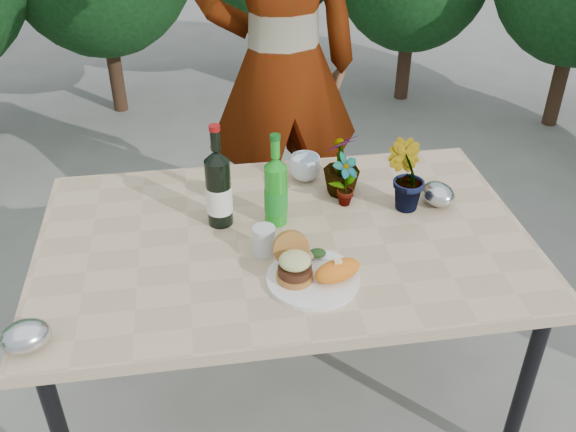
{
  "coord_description": "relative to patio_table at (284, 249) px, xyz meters",
  "views": [
    {
      "loc": [
        -0.25,
        -1.7,
        1.98
      ],
      "look_at": [
        0.0,
        -0.08,
        0.88
      ],
      "focal_mm": 40.0,
      "sensor_mm": 36.0,
      "label": 1
    }
  ],
  "objects": [
    {
      "name": "wine_bottle",
      "position": [
        -0.2,
        0.11,
        0.19
      ],
      "size": [
        0.09,
        0.09,
        0.36
      ],
      "rotation": [
        0.0,
        0.0,
        0.05
      ],
      "color": "black",
      "rests_on": "patio_table"
    },
    {
      "name": "foil_packet_right",
      "position": [
        0.56,
        0.11,
        0.1
      ],
      "size": [
        0.14,
        0.16,
        0.08
      ],
      "primitive_type": "ellipsoid",
      "rotation": [
        0.0,
        0.0,
        1.89
      ],
      "color": "#B2B5BA",
      "rests_on": "patio_table"
    },
    {
      "name": "seedling_mid",
      "position": [
        0.43,
        0.11,
        0.18
      ],
      "size": [
        0.18,
        0.17,
        0.25
      ],
      "primitive_type": "imported",
      "rotation": [
        0.0,
        0.0,
        2.42
      ],
      "color": "#25581E",
      "rests_on": "patio_table"
    },
    {
      "name": "seedling_left",
      "position": [
        0.24,
        0.15,
        0.16
      ],
      "size": [
        0.12,
        0.11,
        0.2
      ],
      "primitive_type": "imported",
      "rotation": [
        0.0,
        0.0,
        0.51
      ],
      "color": "#24561D",
      "rests_on": "patio_table"
    },
    {
      "name": "ground",
      "position": [
        0.0,
        0.0,
        -0.69
      ],
      "size": [
        80.0,
        80.0,
        0.0
      ],
      "primitive_type": "plane",
      "color": "slate",
      "rests_on": "ground"
    },
    {
      "name": "plastic_cup",
      "position": [
        -0.08,
        -0.08,
        0.1
      ],
      "size": [
        0.07,
        0.07,
        0.09
      ],
      "primitive_type": "cylinder",
      "color": "silver",
      "rests_on": "patio_table"
    },
    {
      "name": "blue_bowl",
      "position": [
        0.13,
        0.35,
        0.1
      ],
      "size": [
        0.15,
        0.15,
        0.09
      ],
      "primitive_type": "imported",
      "rotation": [
        0.0,
        0.0,
        -0.39
      ],
      "color": "white",
      "rests_on": "patio_table"
    },
    {
      "name": "sparkling_water",
      "position": [
        -0.02,
        0.08,
        0.18
      ],
      "size": [
        0.08,
        0.08,
        0.33
      ],
      "rotation": [
        0.0,
        0.0,
        0.08
      ],
      "color": "#1A921C",
      "rests_on": "patio_table"
    },
    {
      "name": "dinner_plate",
      "position": [
        0.05,
        -0.24,
        0.06
      ],
      "size": [
        0.28,
        0.28,
        0.01
      ],
      "primitive_type": "cylinder",
      "color": "white",
      "rests_on": "patio_table"
    },
    {
      "name": "patio_table",
      "position": [
        0.0,
        0.0,
        0.0
      ],
      "size": [
        1.6,
        1.0,
        0.75
      ],
      "color": "tan",
      "rests_on": "ground"
    },
    {
      "name": "foil_packet_left",
      "position": [
        -0.74,
        -0.4,
        0.1
      ],
      "size": [
        0.16,
        0.14,
        0.08
      ],
      "primitive_type": "ellipsoid",
      "rotation": [
        0.0,
        0.0,
        0.28
      ],
      "color": "#BBBDC3",
      "rests_on": "patio_table"
    },
    {
      "name": "burger_stack",
      "position": [
        -0.0,
        -0.22,
        0.12
      ],
      "size": [
        0.11,
        0.16,
        0.11
      ],
      "color": "#B7722D",
      "rests_on": "dinner_plate"
    },
    {
      "name": "grilled_veg",
      "position": [
        0.07,
        -0.15,
        0.09
      ],
      "size": [
        0.08,
        0.05,
        0.03
      ],
      "color": "olive",
      "rests_on": "dinner_plate"
    },
    {
      "name": "seedling_right",
      "position": [
        0.24,
        0.23,
        0.17
      ],
      "size": [
        0.18,
        0.18,
        0.23
      ],
      "primitive_type": "imported",
      "rotation": [
        0.0,
        0.0,
        3.71
      ],
      "color": "#1D501B",
      "rests_on": "patio_table"
    },
    {
      "name": "person",
      "position": [
        0.13,
        0.92,
        0.27
      ],
      "size": [
        0.74,
        0.52,
        1.93
      ],
      "primitive_type": "imported",
      "rotation": [
        0.0,
        0.0,
        3.23
      ],
      "color": "#905848",
      "rests_on": "ground"
    },
    {
      "name": "sweet_potato",
      "position": [
        0.12,
        -0.26,
        0.1
      ],
      "size": [
        0.17,
        0.12,
        0.06
      ],
      "primitive_type": "ellipsoid",
      "rotation": [
        0.0,
        0.0,
        0.35
      ],
      "color": "orange",
      "rests_on": "dinner_plate"
    }
  ]
}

